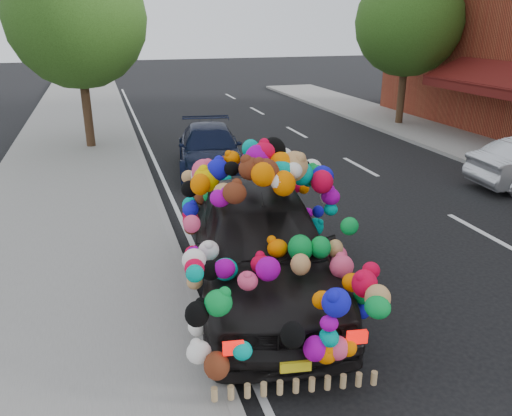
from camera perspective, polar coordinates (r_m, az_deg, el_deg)
The scene contains 8 objects.
ground at distance 9.00m, azimuth 6.74°, elevation -5.50°, with size 100.00×100.00×0.00m, color black.
sidewalk at distance 8.37m, azimuth -21.68°, elevation -8.62°, with size 4.00×60.00×0.12m, color gray.
kerb at distance 8.38m, azimuth -8.25°, elevation -7.17°, with size 0.15×60.00×0.13m, color gray.
lane_markings at distance 10.88m, azimuth 24.40°, elevation -2.54°, with size 6.00×50.00×0.01m, color silver, non-canonical shape.
tree_near_sidewalk at distance 16.86m, azimuth -19.85°, elevation 19.74°, with size 4.20×4.20×6.13m.
tree_far_b at distance 20.76m, azimuth 17.05°, elevation 19.62°, with size 4.00×4.00×5.90m.
plush_art_car at distance 7.34m, azimuth 0.54°, elevation -1.40°, with size 3.06×5.34×2.30m.
navy_sedan at distance 13.99m, azimuth -5.30°, elevation 6.74°, with size 1.71×4.20×1.22m, color black.
Camera 1 is at (-3.38, -7.36, 3.94)m, focal length 35.00 mm.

